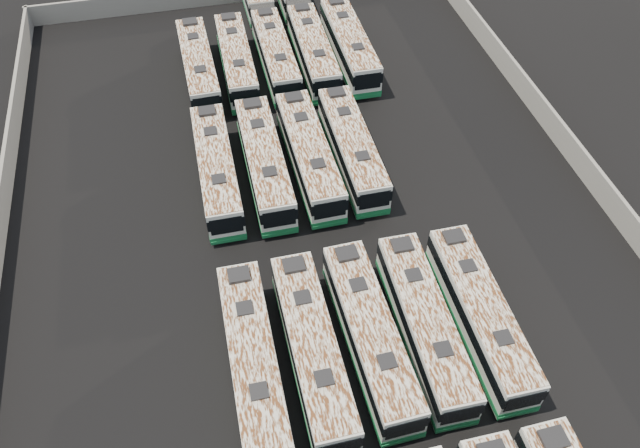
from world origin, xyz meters
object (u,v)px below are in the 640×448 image
at_px(bus_back_right, 306,32).
at_px(bus_back_center, 269,37).
at_px(bus_back_far_left, 199,67).
at_px(bus_midfront_center, 370,335).
at_px(bus_back_left, 237,61).
at_px(bus_back_far_right, 349,45).
at_px(bus_midfront_far_right, 480,314).
at_px(bus_midfront_left, 313,350).
at_px(bus_midback_far_left, 217,169).
at_px(bus_midfront_right, 425,324).
at_px(bus_midfront_far_left, 253,361).
at_px(bus_midback_left, 264,162).
at_px(bus_midback_right, 352,148).
at_px(bus_midback_center, 309,155).

bearing_deg(bus_back_right, bus_back_center, 178.88).
bearing_deg(bus_back_far_left, bus_midfront_center, -77.87).
bearing_deg(bus_back_far_left, bus_back_left, 1.86).
bearing_deg(bus_back_center, bus_back_far_right, -25.44).
bearing_deg(bus_back_left, bus_midfront_far_right, -69.74).
bearing_deg(bus_back_center, bus_back_right, -2.27).
distance_m(bus_midfront_left, bus_midback_far_left, 17.59).
distance_m(bus_midfront_left, bus_midfront_right, 7.18).
bearing_deg(bus_back_far_left, bus_midfront_far_left, -91.01).
xyz_separation_m(bus_midfront_center, bus_back_center, (0.01, 34.74, -0.04)).
bearing_deg(bus_midfront_right, bus_midfront_far_right, -0.36).
height_order(bus_midfront_left, bus_midfront_right, bus_midfront_left).
height_order(bus_midfront_far_left, bus_back_far_left, bus_midfront_far_left).
bearing_deg(bus_midfront_center, bus_midback_left, 100.73).
xyz_separation_m(bus_midfront_left, bus_midfront_center, (3.67, 0.18, -0.01)).
distance_m(bus_midfront_far_right, bus_back_far_right, 31.43).
bearing_deg(bus_midfront_right, bus_midback_right, 91.12).
bearing_deg(bus_midfront_left, bus_back_right, 78.04).
xyz_separation_m(bus_midfront_right, bus_back_center, (-3.50, 34.76, -0.02)).
bearing_deg(bus_back_left, bus_midfront_far_left, -95.31).
bearing_deg(bus_midback_left, bus_midback_center, 0.70).
relative_size(bus_midfront_left, bus_back_right, 0.64).
relative_size(bus_midback_right, bus_back_far_right, 0.97).
relative_size(bus_midfront_left, bus_midback_far_left, 1.01).
height_order(bus_midfront_far_left, bus_midback_left, bus_midback_left).
distance_m(bus_midfront_center, bus_back_far_left, 32.00).
xyz_separation_m(bus_midback_right, bus_back_far_left, (-10.76, 14.16, -0.02)).
bearing_deg(bus_midback_left, bus_midfront_right, -66.80).
xyz_separation_m(bus_midfront_far_left, bus_midfront_left, (3.61, -0.05, 0.01)).
height_order(bus_midfront_center, bus_midfront_far_right, bus_midfront_center).
relative_size(bus_midfront_center, bus_back_far_left, 1.01).
bearing_deg(bus_midfront_far_right, bus_back_far_left, 115.18).
bearing_deg(bus_midback_far_left, bus_midback_left, -0.97).
height_order(bus_midback_center, bus_back_right, bus_midback_center).
bearing_deg(bus_midfront_left, bus_midback_far_left, 101.97).
distance_m(bus_back_left, bus_back_far_right, 10.88).
xyz_separation_m(bus_midback_left, bus_back_far_right, (10.77, 14.39, 0.01)).
relative_size(bus_back_center, bus_back_far_right, 1.48).
bearing_deg(bus_midfront_far_left, bus_midback_far_left, 90.92).
distance_m(bus_midfront_far_right, bus_midback_far_left, 22.47).
bearing_deg(bus_midfront_far_left, bus_midback_left, 78.58).
height_order(bus_midfront_left, bus_back_center, bus_midfront_left).
relative_size(bus_midfront_center, bus_midback_left, 0.98).
relative_size(bus_midback_center, bus_back_left, 1.04).
distance_m(bus_midfront_right, bus_midback_right, 17.03).
bearing_deg(bus_back_far_right, bus_back_left, -179.58).
bearing_deg(bus_back_left, bus_midback_left, -88.45).
bearing_deg(bus_midfront_far_right, bus_midfront_center, 179.43).
distance_m(bus_midback_left, bus_back_center, 18.18).
bearing_deg(bus_midfront_far_right, bus_midfront_left, -179.28).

